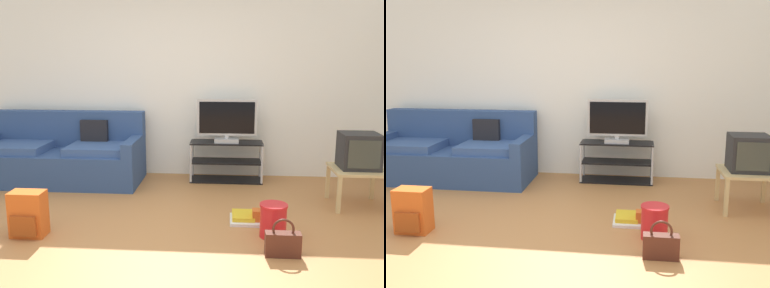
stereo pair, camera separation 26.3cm
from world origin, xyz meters
TOP-DOWN VIEW (x-y plane):
  - ground_plane at (0.00, 0.00)m, footprint 9.00×9.80m
  - wall_back at (0.00, 2.45)m, footprint 9.00×0.10m
  - couch at (-1.39, 1.93)m, footprint 2.10×0.88m
  - tv_stand at (0.76, 2.12)m, footprint 0.95×0.36m
  - flat_tv at (0.76, 2.10)m, footprint 0.77×0.22m
  - side_table at (2.19, 1.23)m, footprint 0.56×0.56m
  - crt_tv at (2.19, 1.25)m, footprint 0.40×0.38m
  - backpack at (-1.03, 0.17)m, footprint 0.31×0.27m
  - handbag at (1.23, -0.06)m, footprint 0.29×0.11m
  - cleaning_bucket at (1.19, 0.32)m, footprint 0.25×0.25m
  - floor_tray at (1.02, 0.67)m, footprint 0.44×0.33m

SIDE VIEW (x-z plane):
  - ground_plane at x=0.00m, z-range -0.02..0.00m
  - floor_tray at x=1.02m, z-range -0.03..0.11m
  - handbag at x=1.23m, z-range -0.05..0.28m
  - cleaning_bucket at x=1.19m, z-range 0.01..0.32m
  - backpack at x=-1.03m, z-range 0.00..0.42m
  - tv_stand at x=0.76m, z-range 0.00..0.52m
  - couch at x=-1.39m, z-range -0.12..0.78m
  - side_table at x=2.19m, z-range 0.15..0.58m
  - crt_tv at x=2.19m, z-range 0.43..0.81m
  - flat_tv at x=0.76m, z-range 0.52..1.08m
  - wall_back at x=0.00m, z-range 0.00..2.70m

